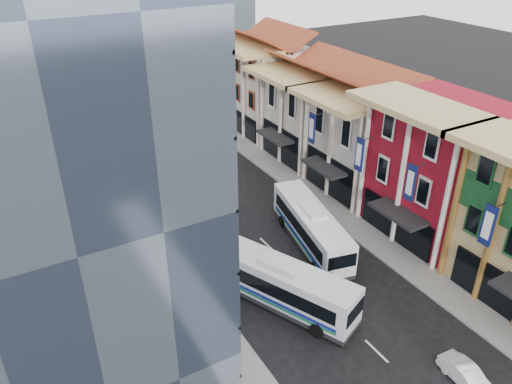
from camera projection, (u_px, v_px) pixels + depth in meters
sidewalk_right at (344, 218)px, 46.87m from camera, size 3.00×90.00×0.15m
sidewalk_left at (175, 274)px, 39.47m from camera, size 3.00×90.00×0.15m
shophouse_red at (438, 169)px, 42.60m from camera, size 8.00×10.00×12.00m
shophouse_cream_near at (363, 142)px, 50.31m from camera, size 8.00×9.00×10.00m
shophouse_cream_mid at (312, 115)px, 57.15m from camera, size 8.00×9.00×10.00m
shophouse_cream_far at (265, 87)px, 64.90m from camera, size 8.00×12.00×11.00m
office_tower at (22, 130)px, 26.30m from camera, size 12.00×26.00×30.00m
office_block_far at (19, 129)px, 48.08m from camera, size 10.00×18.00×14.00m
bus_left_near at (281, 283)px, 35.72m from camera, size 7.34×11.85×3.77m
bus_left_far at (184, 200)px, 46.38m from camera, size 6.16×11.53×3.62m
bus_right at (311, 226)px, 42.33m from camera, size 4.99×11.87×3.71m
sedan_right at (467, 376)px, 30.00m from camera, size 1.55×3.86×1.25m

